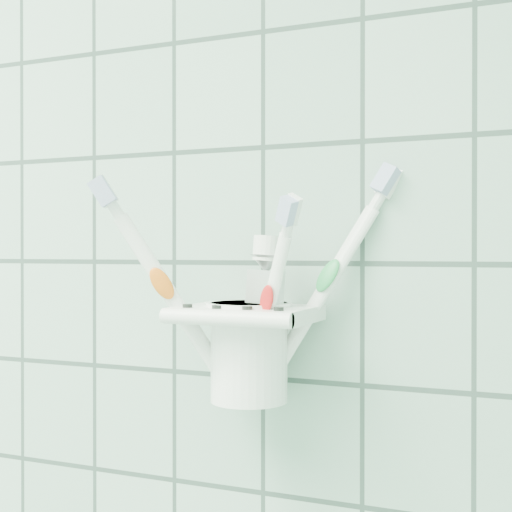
{
  "coord_description": "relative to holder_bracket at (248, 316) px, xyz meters",
  "views": [
    {
      "loc": [
        0.91,
        0.59,
        1.37
      ],
      "look_at": [
        0.69,
        1.1,
        1.36
      ],
      "focal_mm": 50.0,
      "sensor_mm": 36.0,
      "label": 1
    }
  ],
  "objects": [
    {
      "name": "toothbrush_orange",
      "position": [
        -0.0,
        0.01,
        0.03
      ],
      "size": [
        0.07,
        0.07,
        0.18
      ],
      "rotation": [
        0.24,
        0.49,
        -0.32
      ],
      "color": "white",
      "rests_on": "cup"
    },
    {
      "name": "holder_bracket",
      "position": [
        0.0,
        0.0,
        0.0
      ],
      "size": [
        0.11,
        0.1,
        0.04
      ],
      "color": "white",
      "rests_on": "wall_back"
    },
    {
      "name": "toothbrush_blue",
      "position": [
        0.01,
        0.01,
        0.05
      ],
      "size": [
        0.1,
        0.05,
        0.22
      ],
      "rotation": [
        -0.38,
        0.39,
        -0.43
      ],
      "color": "white",
      "rests_on": "cup"
    },
    {
      "name": "cup",
      "position": [
        -0.0,
        0.0,
        -0.03
      ],
      "size": [
        0.07,
        0.07,
        0.09
      ],
      "color": "white",
      "rests_on": "holder_bracket"
    },
    {
      "name": "toothbrush_pink",
      "position": [
        -0.02,
        0.0,
        0.04
      ],
      "size": [
        0.1,
        0.06,
        0.21
      ],
      "rotation": [
        0.07,
        -0.56,
        0.4
      ],
      "color": "white",
      "rests_on": "cup"
    },
    {
      "name": "toothpaste_tube",
      "position": [
        0.01,
        -0.0,
        0.01
      ],
      "size": [
        0.04,
        0.04,
        0.14
      ],
      "rotation": [
        -0.06,
        0.03,
        -0.38
      ],
      "color": "silver",
      "rests_on": "cup"
    }
  ]
}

